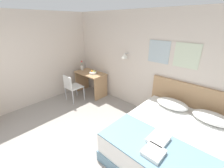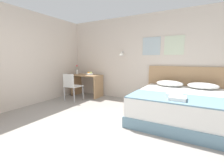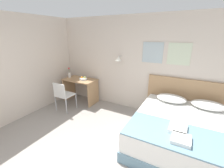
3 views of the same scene
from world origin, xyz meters
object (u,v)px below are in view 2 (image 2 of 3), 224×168
(pillow_left, at_px, (170,83))
(pillow_right, at_px, (203,86))
(folded_towel_mid_bed, at_px, (178,98))
(desk, at_px, (87,82))
(folded_towel_near_foot, at_px, (175,94))
(desk_chair, at_px, (71,85))
(fruit_bowl, at_px, (90,74))
(throw_blanket, at_px, (181,99))
(bed, at_px, (182,106))
(flower_vase, at_px, (77,71))
(headboard, at_px, (186,87))

(pillow_left, height_order, pillow_right, same)
(folded_towel_mid_bed, relative_size, desk, 0.27)
(folded_towel_near_foot, distance_m, desk_chair, 3.11)
(folded_towel_near_foot, xyz_separation_m, fruit_bowl, (-2.92, 1.14, 0.16))
(desk, bearing_deg, pillow_right, 0.69)
(throw_blanket, bearing_deg, bed, 90.00)
(folded_towel_near_foot, height_order, folded_towel_mid_bed, same)
(desk, xyz_separation_m, desk_chair, (-0.02, -0.75, -0.00))
(desk_chair, distance_m, flower_vase, 0.91)
(bed, xyz_separation_m, throw_blanket, (0.00, -0.59, 0.31))
(bed, distance_m, folded_towel_mid_bed, 0.81)
(pillow_right, height_order, flower_vase, flower_vase)
(pillow_left, height_order, throw_blanket, pillow_left)
(throw_blanket, xyz_separation_m, folded_towel_mid_bed, (-0.04, -0.14, 0.04))
(fruit_bowl, bearing_deg, desk_chair, -102.31)
(folded_towel_near_foot, height_order, desk_chair, desk_chair)
(folded_towel_mid_bed, distance_m, flower_vase, 3.84)
(pillow_left, height_order, desk, desk)
(desk_chair, relative_size, fruit_bowl, 3.46)
(desk, bearing_deg, folded_towel_near_foot, -20.47)
(flower_vase, bearing_deg, desk_chair, -61.43)
(pillow_left, relative_size, flower_vase, 2.05)
(headboard, distance_m, fruit_bowl, 3.06)
(pillow_right, relative_size, folded_towel_mid_bed, 2.41)
(folded_towel_near_foot, relative_size, fruit_bowl, 1.33)
(bed, distance_m, pillow_left, 0.92)
(desk_chair, height_order, flower_vase, flower_vase)
(pillow_left, height_order, desk_chair, desk_chair)
(headboard, bearing_deg, throw_blanket, -90.00)
(headboard, relative_size, desk_chair, 2.38)
(headboard, relative_size, pillow_right, 3.00)
(headboard, bearing_deg, flower_vase, -174.28)
(bed, distance_m, folded_towel_near_foot, 0.58)
(folded_towel_mid_bed, bearing_deg, flower_vase, 158.39)
(bed, xyz_separation_m, folded_towel_mid_bed, (-0.04, -0.73, 0.35))
(pillow_left, xyz_separation_m, desk, (-2.79, -0.04, -0.15))
(bed, height_order, desk, desk)
(bed, bearing_deg, folded_towel_mid_bed, -93.16)
(bed, bearing_deg, fruit_bowl, 167.09)
(pillow_right, xyz_separation_m, folded_towel_near_foot, (-0.50, -1.19, -0.03))
(pillow_right, bearing_deg, desk, -179.31)
(bed, relative_size, headboard, 0.98)
(bed, xyz_separation_m, folded_towel_near_foot, (-0.11, -0.45, 0.35))
(folded_towel_near_foot, xyz_separation_m, flower_vase, (-3.49, 1.13, 0.24))
(headboard, height_order, flower_vase, headboard)
(flower_vase, bearing_deg, pillow_left, 1.05)
(folded_towel_mid_bed, distance_m, desk_chair, 3.23)
(pillow_left, height_order, folded_towel_near_foot, pillow_left)
(pillow_left, height_order, flower_vase, flower_vase)
(pillow_left, distance_m, pillow_right, 0.77)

